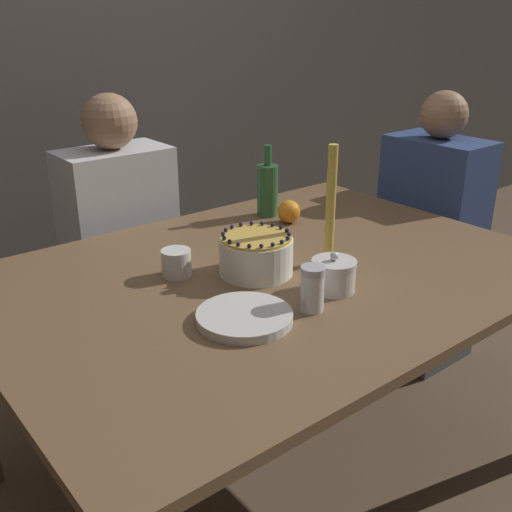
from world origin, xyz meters
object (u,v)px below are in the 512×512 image
(sugar_bowl, at_px, (333,275))
(candle, at_px, (330,214))
(bottle, at_px, (268,189))
(cake, at_px, (256,255))
(person_woman_floral, at_px, (428,250))
(person_man_blue_shirt, at_px, (123,267))
(sugar_shaker, at_px, (312,288))

(sugar_bowl, bearing_deg, candle, 48.65)
(bottle, bearing_deg, cake, -133.39)
(cake, xyz_separation_m, bottle, (0.36, 0.39, 0.04))
(candle, bearing_deg, person_woman_floral, 14.69)
(candle, distance_m, person_man_blue_shirt, 0.96)
(cake, xyz_separation_m, person_woman_floral, (1.06, 0.15, -0.29))
(sugar_shaker, height_order, person_man_blue_shirt, person_man_blue_shirt)
(candle, bearing_deg, sugar_bowl, -131.35)
(person_man_blue_shirt, bearing_deg, candle, 107.56)
(sugar_shaker, bearing_deg, person_woman_floral, 20.79)
(cake, bearing_deg, sugar_shaker, -97.50)
(cake, height_order, sugar_shaker, cake)
(person_woman_floral, bearing_deg, bottle, 70.98)
(sugar_bowl, height_order, sugar_shaker, sugar_shaker)
(cake, relative_size, sugar_shaker, 1.78)
(cake, distance_m, sugar_bowl, 0.24)
(bottle, height_order, person_woman_floral, person_woman_floral)
(sugar_bowl, height_order, bottle, bottle)
(bottle, relative_size, person_woman_floral, 0.23)
(sugar_bowl, distance_m, sugar_shaker, 0.14)
(person_man_blue_shirt, bearing_deg, person_woman_floral, 150.44)
(cake, xyz_separation_m, sugar_shaker, (-0.04, -0.27, 0.00))
(cake, relative_size, candle, 0.59)
(person_man_blue_shirt, bearing_deg, cake, 93.58)
(person_woman_floral, bearing_deg, sugar_bowl, 110.75)
(candle, height_order, person_man_blue_shirt, person_man_blue_shirt)
(person_woman_floral, bearing_deg, candle, 104.69)
(candle, xyz_separation_m, person_man_blue_shirt, (-0.27, 0.85, -0.38))
(bottle, distance_m, person_man_blue_shirt, 0.65)
(candle, xyz_separation_m, bottle, (0.14, 0.46, -0.05))
(cake, distance_m, bottle, 0.53)
(cake, bearing_deg, sugar_bowl, -67.56)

